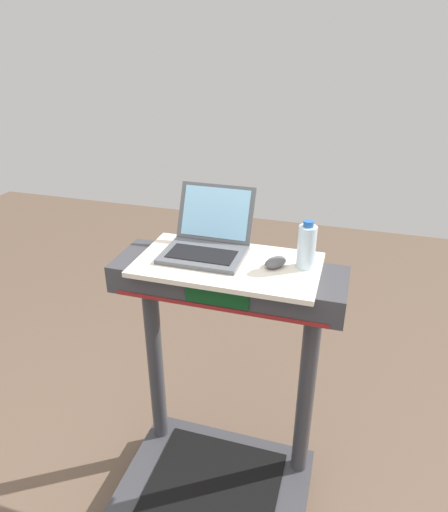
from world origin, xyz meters
The scene contains 4 objects.
desk_board centered at (0.00, 0.70, 1.13)m, with size 0.69×0.38×0.02m, color beige.
laptop centered at (-0.10, 0.77, 1.19)m, with size 0.31×0.33×0.23m.
computer_mouse centered at (0.18, 0.72, 1.16)m, with size 0.06×0.10×0.03m, color #4C4C51.
water_bottle centered at (0.29, 0.74, 1.23)m, with size 0.07×0.07×0.18m.
Camera 1 is at (0.43, -0.78, 1.94)m, focal length 32.09 mm.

